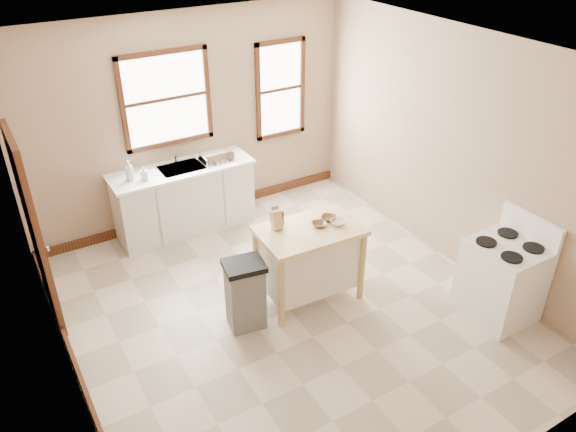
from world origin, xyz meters
The scene contains 23 objects.
floor centered at (0.00, 0.00, 0.00)m, with size 5.00×5.00×0.00m, color beige.
ceiling centered at (0.00, 0.00, 2.80)m, with size 5.00×5.00×0.00m, color white.
wall_back centered at (0.00, 2.50, 1.40)m, with size 4.50×0.04×2.80m, color tan.
wall_left centered at (-2.25, 0.00, 1.40)m, with size 0.04×5.00×2.80m, color tan.
wall_right centered at (2.25, 0.00, 1.40)m, with size 0.04×5.00×2.80m, color tan.
window_main centered at (-0.30, 2.48, 1.75)m, with size 1.17×0.06×1.22m, color #331D0E, non-canonical shape.
window_side centered at (1.35, 2.48, 1.60)m, with size 0.77×0.06×1.37m, color #331D0E, non-canonical shape.
door_left centered at (-2.21, 1.30, 1.05)m, with size 0.06×0.90×2.10m, color #331D0E.
baseboard_back centered at (0.00, 2.47, 0.06)m, with size 4.50×0.04×0.12m, color #331D0E.
baseboard_left centered at (-2.22, 0.00, 0.06)m, with size 0.04×5.00×0.12m, color #331D0E.
sink_counter centered at (-0.30, 2.20, 0.46)m, with size 1.86×0.62×0.92m, color silver, non-canonical shape.
faucet centered at (-0.30, 2.38, 1.03)m, with size 0.03×0.03×0.22m, color silver.
soap_bottle_a centered at (-0.96, 2.19, 1.05)m, with size 0.10×0.10×0.26m, color #B2B2B2.
soap_bottle_b centered at (-0.81, 2.11, 1.01)m, with size 0.08×0.08×0.18m, color #B2B2B2.
dish_rack centered at (0.17, 2.14, 0.97)m, with size 0.41×0.31×0.10m, color silver, non-canonical shape.
kitchen_island centered at (0.32, 0.11, 0.45)m, with size 1.10×0.70×0.90m, color #F0DA8D, non-canonical shape.
knife_block centered at (0.02, 0.31, 1.00)m, with size 0.10×0.10×0.20m, color tan, non-canonical shape.
pepper_grinder centered at (0.12, 0.36, 0.98)m, with size 0.04×0.04×0.15m, color #401C11.
bowl_a centered at (0.44, 0.11, 0.92)m, with size 0.16×0.16×0.04m, color brown.
bowl_b centered at (0.60, 0.17, 0.92)m, with size 0.16×0.16×0.04m, color brown.
bowl_c centered at (0.63, 0.04, 0.93)m, with size 0.16×0.16×0.05m, color white.
trash_bin centered at (-0.50, 0.05, 0.40)m, with size 0.41×0.34×0.79m, color #585956, non-canonical shape.
gas_stove centered at (1.92, -1.18, 0.57)m, with size 0.71×0.71×1.15m, color white, non-canonical shape.
Camera 1 is at (-2.49, -4.11, 4.05)m, focal length 35.00 mm.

